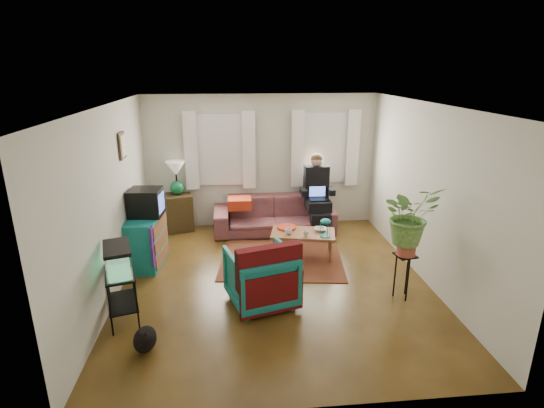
{
  "coord_description": "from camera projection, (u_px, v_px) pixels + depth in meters",
  "views": [
    {
      "loc": [
        -0.6,
        -5.67,
        3.08
      ],
      "look_at": [
        0.0,
        0.4,
        1.1
      ],
      "focal_mm": 28.0,
      "sensor_mm": 36.0,
      "label": 1
    }
  ],
  "objects": [
    {
      "name": "floor",
      "position": [
        275.0,
        282.0,
        6.38
      ],
      "size": [
        4.5,
        5.0,
        0.01
      ],
      "primitive_type": "cube",
      "color": "#4F2B14",
      "rests_on": "ground"
    },
    {
      "name": "ceiling",
      "position": [
        275.0,
        105.0,
        5.57
      ],
      "size": [
        4.5,
        5.0,
        0.01
      ],
      "primitive_type": "cube",
      "color": "white",
      "rests_on": "wall_back"
    },
    {
      "name": "wall_back",
      "position": [
        262.0,
        162.0,
        8.34
      ],
      "size": [
        4.5,
        0.01,
        2.6
      ],
      "primitive_type": "cube",
      "color": "silver",
      "rests_on": "floor"
    },
    {
      "name": "wall_front",
      "position": [
        305.0,
        286.0,
        3.61
      ],
      "size": [
        4.5,
        0.01,
        2.6
      ],
      "primitive_type": "cube",
      "color": "silver",
      "rests_on": "floor"
    },
    {
      "name": "wall_left",
      "position": [
        111.0,
        204.0,
        5.77
      ],
      "size": [
        0.01,
        5.0,
        2.6
      ],
      "primitive_type": "cube",
      "color": "silver",
      "rests_on": "floor"
    },
    {
      "name": "wall_right",
      "position": [
        428.0,
        195.0,
        6.19
      ],
      "size": [
        0.01,
        5.0,
        2.6
      ],
      "primitive_type": "cube",
      "color": "silver",
      "rests_on": "floor"
    },
    {
      "name": "window_left",
      "position": [
        220.0,
        150.0,
        8.17
      ],
      "size": [
        1.08,
        0.04,
        1.38
      ],
      "primitive_type": "cube",
      "color": "white",
      "rests_on": "wall_back"
    },
    {
      "name": "window_right",
      "position": [
        325.0,
        148.0,
        8.36
      ],
      "size": [
        1.08,
        0.04,
        1.38
      ],
      "primitive_type": "cube",
      "color": "white",
      "rests_on": "wall_back"
    },
    {
      "name": "curtains_left",
      "position": [
        220.0,
        151.0,
        8.09
      ],
      "size": [
        1.36,
        0.06,
        1.5
      ],
      "primitive_type": "cube",
      "color": "white",
      "rests_on": "wall_back"
    },
    {
      "name": "curtains_right",
      "position": [
        325.0,
        149.0,
        8.29
      ],
      "size": [
        1.36,
        0.06,
        1.5
      ],
      "primitive_type": "cube",
      "color": "white",
      "rests_on": "wall_back"
    },
    {
      "name": "picture_frame",
      "position": [
        123.0,
        146.0,
        6.37
      ],
      "size": [
        0.04,
        0.32,
        0.4
      ],
      "primitive_type": "cube",
      "color": "#3D2616",
      "rests_on": "wall_left"
    },
    {
      "name": "area_rug",
      "position": [
        282.0,
        259.0,
        7.09
      ],
      "size": [
        2.18,
        1.83,
        0.01
      ],
      "primitive_type": "cube",
      "rotation": [
        0.0,
        0.0,
        -0.12
      ],
      "color": "brown",
      "rests_on": "floor"
    },
    {
      "name": "sofa",
      "position": [
        274.0,
        209.0,
        8.2
      ],
      "size": [
        2.31,
        0.91,
        0.9
      ],
      "primitive_type": "imported",
      "rotation": [
        0.0,
        0.0,
        0.0
      ],
      "color": "brown",
      "rests_on": "floor"
    },
    {
      "name": "seated_person",
      "position": [
        317.0,
        196.0,
        8.2
      ],
      "size": [
        0.58,
        0.71,
        1.38
      ],
      "primitive_type": null,
      "rotation": [
        0.0,
        0.0,
        0.0
      ],
      "color": "black",
      "rests_on": "sofa"
    },
    {
      "name": "side_table",
      "position": [
        179.0,
        212.0,
        8.32
      ],
      "size": [
        0.61,
        0.61,
        0.72
      ],
      "primitive_type": "cube",
      "rotation": [
        0.0,
        0.0,
        0.26
      ],
      "color": "#3F2C17",
      "rests_on": "floor"
    },
    {
      "name": "table_lamp",
      "position": [
        176.0,
        179.0,
        8.11
      ],
      "size": [
        0.46,
        0.46,
        0.66
      ],
      "primitive_type": null,
      "rotation": [
        0.0,
        0.0,
        0.26
      ],
      "color": "white",
      "rests_on": "side_table"
    },
    {
      "name": "dresser",
      "position": [
        147.0,
        241.0,
        6.83
      ],
      "size": [
        0.54,
        0.94,
        0.81
      ],
      "primitive_type": "cube",
      "rotation": [
        0.0,
        0.0,
        -0.1
      ],
      "color": "navy",
      "rests_on": "floor"
    },
    {
      "name": "crt_tv",
      "position": [
        146.0,
        202.0,
        6.72
      ],
      "size": [
        0.54,
        0.5,
        0.43
      ],
      "primitive_type": "cube",
      "rotation": [
        0.0,
        0.0,
        -0.1
      ],
      "color": "black",
      "rests_on": "dresser"
    },
    {
      "name": "aquarium_stand",
      "position": [
        122.0,
        297.0,
        5.29
      ],
      "size": [
        0.5,
        0.68,
        0.68
      ],
      "primitive_type": "cube",
      "rotation": [
        0.0,
        0.0,
        0.28
      ],
      "color": "black",
      "rests_on": "floor"
    },
    {
      "name": "aquarium",
      "position": [
        118.0,
        259.0,
        5.13
      ],
      "size": [
        0.45,
        0.62,
        0.36
      ],
      "primitive_type": "cube",
      "rotation": [
        0.0,
        0.0,
        0.28
      ],
      "color": "#7FD899",
      "rests_on": "aquarium_stand"
    },
    {
      "name": "black_cat",
      "position": [
        145.0,
        337.0,
        4.8
      ],
      "size": [
        0.3,
        0.42,
        0.33
      ],
      "primitive_type": "ellipsoid",
      "rotation": [
        0.0,
        0.0,
        0.12
      ],
      "color": "black",
      "rests_on": "floor"
    },
    {
      "name": "armchair",
      "position": [
        261.0,
        274.0,
        5.69
      ],
      "size": [
        1.01,
        0.98,
        0.85
      ],
      "primitive_type": "imported",
      "rotation": [
        0.0,
        0.0,
        3.42
      ],
      "color": "#125A6E",
      "rests_on": "floor"
    },
    {
      "name": "serape_throw",
      "position": [
        270.0,
        273.0,
        5.34
      ],
      "size": [
        0.88,
        0.43,
        0.7
      ],
      "primitive_type": "cube",
      "rotation": [
        0.0,
        0.0,
        0.28
      ],
      "color": "#9E0A0A",
      "rests_on": "armchair"
    },
    {
      "name": "coffee_table",
      "position": [
        303.0,
        244.0,
        7.17
      ],
      "size": [
        1.15,
        0.78,
        0.44
      ],
      "primitive_type": "cube",
      "rotation": [
        0.0,
        0.0,
        -0.2
      ],
      "color": "brown",
      "rests_on": "floor"
    },
    {
      "name": "cup_a",
      "position": [
        288.0,
        231.0,
        7.02
      ],
      "size": [
        0.14,
        0.14,
        0.09
      ],
      "primitive_type": "imported",
      "rotation": [
        0.0,
        0.0,
        -0.2
      ],
      "color": "white",
      "rests_on": "coffee_table"
    },
    {
      "name": "cup_b",
      "position": [
        306.0,
        234.0,
        6.92
      ],
      "size": [
        0.11,
        0.11,
        0.09
      ],
      "primitive_type": "imported",
      "rotation": [
        0.0,
        0.0,
        -0.2
      ],
      "color": "beige",
      "rests_on": "coffee_table"
    },
    {
      "name": "bowl",
      "position": [
        320.0,
        229.0,
        7.16
      ],
      "size": [
        0.24,
        0.24,
        0.05
      ],
      "primitive_type": "imported",
      "rotation": [
        0.0,
        0.0,
        -0.2
      ],
      "color": "white",
      "rests_on": "coffee_table"
    },
    {
      "name": "snack_tray",
      "position": [
        287.0,
        227.0,
        7.26
      ],
      "size": [
        0.39,
        0.39,
        0.04
      ],
      "primitive_type": "cylinder",
      "rotation": [
        0.0,
        0.0,
        -0.2
      ],
      "color": "#B21414",
      "rests_on": "coffee_table"
    },
    {
      "name": "birdcage",
      "position": [
        325.0,
        228.0,
        6.89
      ],
      "size": [
        0.2,
        0.2,
        0.31
      ],
      "primitive_type": null,
      "rotation": [
        0.0,
        0.0,
        -0.2
      ],
      "color": "#115B6B",
      "rests_on": "coffee_table"
    },
    {
      "name": "plant_stand",
      "position": [
        403.0,
        276.0,
        5.86
      ],
      "size": [
        0.32,
        0.32,
        0.65
      ],
      "primitive_type": "cube",
      "rotation": [
        0.0,
        0.0,
        0.2
      ],
      "color": "black",
      "rests_on": "floor"
    },
    {
      "name": "potted_plant",
      "position": [
        409.0,
        224.0,
        5.62
      ],
      "size": [
        0.85,
        0.77,
        0.82
      ],
      "primitive_type": "imported",
      "rotation": [
        0.0,
        0.0,
        0.2
      ],
      "color": "#599947",
      "rests_on": "plant_stand"
    }
  ]
}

